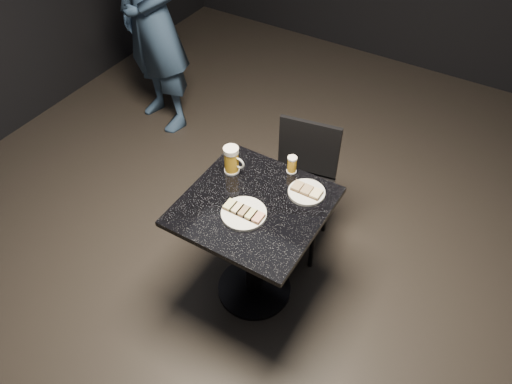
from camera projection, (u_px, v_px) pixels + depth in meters
floor at (254, 289)px, 3.03m from camera, size 6.00×6.00×0.00m
plate_large at (244, 213)px, 2.45m from camera, size 0.23×0.23×0.01m
plate_small at (307, 192)px, 2.55m from camera, size 0.19×0.19×0.01m
patron at (152, 17)px, 3.61m from camera, size 0.75×0.59×1.81m
table at (254, 235)px, 2.67m from camera, size 0.70×0.70×0.75m
beer_mug at (232, 160)px, 2.62m from camera, size 0.12×0.08×0.16m
beer_tumbler at (292, 164)px, 2.64m from camera, size 0.06×0.06×0.10m
chair at (302, 180)px, 2.99m from camera, size 0.43×0.43×0.85m
canapes_on_plate_large at (244, 211)px, 2.44m from camera, size 0.21×0.07×0.02m
canapes_on_plate_small at (307, 190)px, 2.54m from camera, size 0.16×0.07×0.02m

